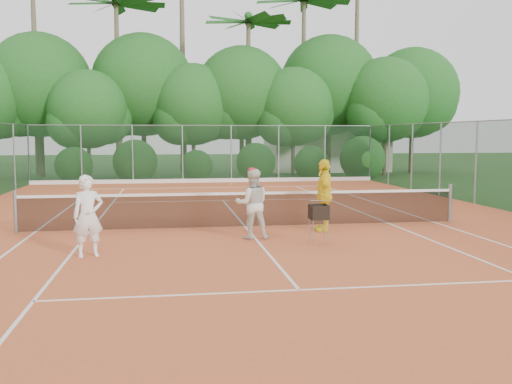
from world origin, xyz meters
TOP-DOWN VIEW (x-y plane):
  - ground at (0.00, 0.00)m, footprint 120.00×120.00m
  - clay_court at (0.00, 0.00)m, footprint 18.00×36.00m
  - club_building at (9.00, 24.00)m, footprint 8.00×5.00m
  - tennis_net at (0.00, 0.00)m, footprint 11.97×0.10m
  - player_white at (-3.71, -3.22)m, footprint 0.71×0.56m
  - player_center_grp at (-0.07, -1.72)m, footprint 0.84×0.66m
  - player_yellow at (1.95, -0.90)m, footprint 0.66×1.17m
  - ball_hopper at (1.34, -2.64)m, footprint 0.40×0.40m
  - stray_ball_a at (-3.15, 9.07)m, footprint 0.07×0.07m
  - stray_ball_b at (1.07, 13.17)m, footprint 0.07×0.07m
  - stray_ball_c at (4.78, 10.21)m, footprint 0.07×0.07m
  - court_markings at (0.00, 0.00)m, footprint 11.03×23.83m
  - fence_back at (0.00, 15.00)m, footprint 18.07×0.07m
  - tropical_treeline at (1.43, 20.22)m, footprint 32.10×8.49m

SIDE VIEW (x-z plane):
  - ground at x=0.00m, z-range 0.00..0.00m
  - clay_court at x=0.00m, z-range 0.00..0.02m
  - court_markings at x=0.00m, z-range 0.02..0.03m
  - stray_ball_a at x=-3.15m, z-range 0.02..0.09m
  - stray_ball_b at x=1.07m, z-range 0.02..0.09m
  - stray_ball_c at x=4.78m, z-range 0.02..0.09m
  - tennis_net at x=0.00m, z-range -0.02..1.08m
  - ball_hopper at x=1.34m, z-range 0.29..1.20m
  - player_white at x=-3.71m, z-range 0.02..1.71m
  - player_center_grp at x=-0.07m, z-range 0.01..1.73m
  - player_yellow at x=1.95m, z-range 0.02..1.90m
  - club_building at x=9.00m, z-range 0.00..3.00m
  - fence_back at x=0.00m, z-range 0.02..3.02m
  - tropical_treeline at x=1.43m, z-range -2.40..12.63m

